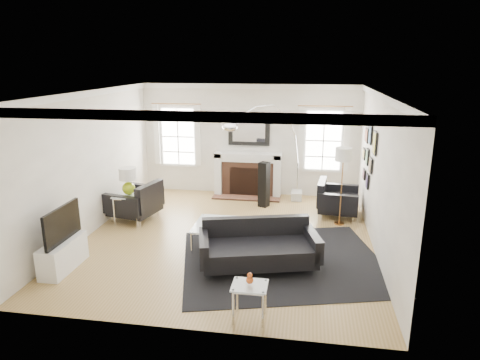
% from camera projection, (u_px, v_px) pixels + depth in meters
% --- Properties ---
extents(floor, '(6.00, 6.00, 0.00)m').
position_uv_depth(floor, '(228.00, 238.00, 8.37)').
color(floor, olive).
rests_on(floor, ground).
extents(back_wall, '(5.50, 0.04, 2.80)m').
position_uv_depth(back_wall, '(249.00, 140.00, 10.85)').
color(back_wall, white).
rests_on(back_wall, floor).
extents(front_wall, '(5.50, 0.04, 2.80)m').
position_uv_depth(front_wall, '(181.00, 228.00, 5.14)').
color(front_wall, white).
rests_on(front_wall, floor).
extents(left_wall, '(0.04, 6.00, 2.80)m').
position_uv_depth(left_wall, '(90.00, 163.00, 8.41)').
color(left_wall, white).
rests_on(left_wall, floor).
extents(right_wall, '(0.04, 6.00, 2.80)m').
position_uv_depth(right_wall, '(380.00, 174.00, 7.58)').
color(right_wall, white).
rests_on(right_wall, floor).
extents(ceiling, '(5.50, 6.00, 0.02)m').
position_uv_depth(ceiling, '(227.00, 92.00, 7.62)').
color(ceiling, white).
rests_on(ceiling, back_wall).
extents(crown_molding, '(5.50, 6.00, 0.12)m').
position_uv_depth(crown_molding, '(227.00, 96.00, 7.63)').
color(crown_molding, white).
rests_on(crown_molding, back_wall).
extents(fireplace, '(1.70, 0.69, 1.11)m').
position_uv_depth(fireplace, '(248.00, 175.00, 10.88)').
color(fireplace, white).
rests_on(fireplace, floor).
extents(mantel_mirror, '(1.05, 0.07, 0.75)m').
position_uv_depth(mantel_mirror, '(249.00, 131.00, 10.74)').
color(mantel_mirror, black).
rests_on(mantel_mirror, back_wall).
extents(window_left, '(1.24, 0.15, 1.62)m').
position_uv_depth(window_left, '(178.00, 136.00, 11.06)').
color(window_left, white).
rests_on(window_left, back_wall).
extents(window_right, '(1.24, 0.15, 1.62)m').
position_uv_depth(window_right, '(323.00, 140.00, 10.50)').
color(window_right, white).
rests_on(window_right, back_wall).
extents(gallery_wall, '(0.04, 1.73, 1.29)m').
position_uv_depth(gallery_wall, '(369.00, 152.00, 8.78)').
color(gallery_wall, black).
rests_on(gallery_wall, right_wall).
extents(tv_unit, '(0.35, 1.00, 1.09)m').
position_uv_depth(tv_unit, '(63.00, 251.00, 7.03)').
color(tv_unit, white).
rests_on(tv_unit, floor).
extents(area_rug, '(3.98, 3.58, 0.01)m').
position_uv_depth(area_rug, '(283.00, 261.00, 7.39)').
color(area_rug, black).
rests_on(area_rug, floor).
extents(sofa, '(2.10, 1.35, 0.64)m').
position_uv_depth(sofa, '(258.00, 247.00, 7.12)').
color(sofa, black).
rests_on(sofa, floor).
extents(armchair_left, '(1.11, 1.19, 0.69)m').
position_uv_depth(armchair_left, '(137.00, 202.00, 9.27)').
color(armchair_left, black).
rests_on(armchair_left, floor).
extents(armchair_right, '(0.96, 1.05, 0.65)m').
position_uv_depth(armchair_right, '(336.00, 200.00, 9.49)').
color(armchair_right, black).
rests_on(armchair_right, floor).
extents(coffee_table, '(0.96, 0.96, 0.43)m').
position_uv_depth(coffee_table, '(221.00, 226.00, 7.92)').
color(coffee_table, silver).
rests_on(coffee_table, floor).
extents(side_table_left, '(0.57, 0.57, 0.63)m').
position_uv_depth(side_table_left, '(130.00, 199.00, 9.02)').
color(side_table_left, silver).
rests_on(side_table_left, floor).
extents(nesting_table, '(0.47, 0.39, 0.51)m').
position_uv_depth(nesting_table, '(250.00, 293.00, 5.62)').
color(nesting_table, silver).
rests_on(nesting_table, floor).
extents(gourd_lamp, '(0.36, 0.36, 0.58)m').
position_uv_depth(gourd_lamp, '(128.00, 179.00, 8.90)').
color(gourd_lamp, '#99B416').
rests_on(gourd_lamp, side_table_left).
extents(orange_vase, '(0.10, 0.10, 0.16)m').
position_uv_depth(orange_vase, '(250.00, 279.00, 5.57)').
color(orange_vase, '#BB4A18').
rests_on(orange_vase, nesting_table).
extents(arc_floor_lamp, '(1.76, 1.63, 2.49)m').
position_uv_depth(arc_floor_lamp, '(266.00, 151.00, 9.86)').
color(arc_floor_lamp, white).
rests_on(arc_floor_lamp, floor).
extents(stick_floor_lamp, '(0.33, 0.33, 1.65)m').
position_uv_depth(stick_floor_lamp, '(343.00, 158.00, 8.69)').
color(stick_floor_lamp, '#A36D38').
rests_on(stick_floor_lamp, floor).
extents(speaker_tower, '(0.28, 0.28, 1.07)m').
position_uv_depth(speaker_tower, '(264.00, 185.00, 10.05)').
color(speaker_tower, black).
rests_on(speaker_tower, floor).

